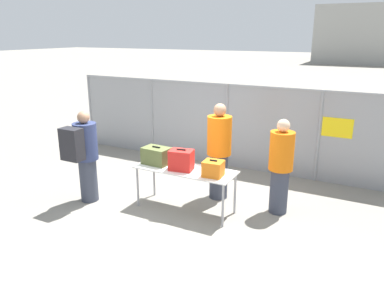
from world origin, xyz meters
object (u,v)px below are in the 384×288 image
utility_trailer (318,145)px  security_worker_far (281,166)px  inspection_table (185,172)px  security_worker_near (219,150)px  suitcase_olive (156,156)px  suitcase_red (181,160)px  traveler_hooded (84,153)px  suitcase_orange (213,169)px

utility_trailer → security_worker_far: bearing=-92.2°
inspection_table → security_worker_near: 0.86m
security_worker_far → utility_trailer: bearing=-87.8°
inspection_table → suitcase_olive: bearing=-180.0°
security_worker_far → suitcase_red: bearing=30.4°
inspection_table → utility_trailer: (1.62, 3.88, -0.30)m
security_worker_near → traveler_hooded: bearing=32.4°
inspection_table → security_worker_near: size_ratio=0.98×
utility_trailer → traveler_hooded: bearing=-127.8°
traveler_hooded → utility_trailer: traveler_hooded is taller
traveler_hooded → security_worker_far: bearing=23.0°
suitcase_olive → suitcase_orange: (1.16, -0.09, -0.02)m
inspection_table → suitcase_olive: suitcase_olive is taller
inspection_table → suitcase_red: size_ratio=4.08×
suitcase_olive → security_worker_far: bearing=17.9°
security_worker_near → security_worker_far: (1.19, -0.09, -0.08)m
suitcase_orange → security_worker_near: 0.89m
suitcase_orange → utility_trailer: suitcase_orange is taller
suitcase_olive → utility_trailer: (2.21, 3.88, -0.52)m
suitcase_red → traveler_hooded: 1.83m
traveler_hooded → security_worker_near: (2.12, 1.30, 0.00)m
suitcase_red → utility_trailer: bearing=67.2°
suitcase_red → traveler_hooded: bearing=-165.2°
traveler_hooded → security_worker_far: (3.31, 1.22, -0.08)m
utility_trailer → suitcase_red: bearing=-112.8°
security_worker_near → security_worker_far: security_worker_near is taller
suitcase_orange → suitcase_olive: bearing=175.8°
suitcase_orange → traveler_hooded: 2.43m
inspection_table → suitcase_red: suitcase_red is taller
traveler_hooded → security_worker_near: security_worker_near is taller
suitcase_red → utility_trailer: size_ratio=0.11×
suitcase_red → security_worker_far: 1.71m
suitcase_red → security_worker_near: (0.35, 0.84, -0.01)m
suitcase_orange → traveler_hooded: size_ratio=0.20×
security_worker_far → utility_trailer: (0.12, 3.21, -0.46)m
suitcase_red → suitcase_orange: bearing=-1.4°
security_worker_far → suitcase_orange: bearing=43.9°
inspection_table → traveler_hooded: 1.90m
security_worker_near → security_worker_far: 1.20m
inspection_table → security_worker_near: (0.31, 0.76, 0.24)m
inspection_table → security_worker_near: security_worker_near is taller
suitcase_orange → suitcase_red: bearing=178.6°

